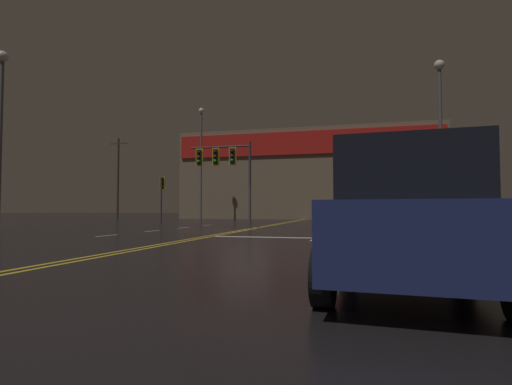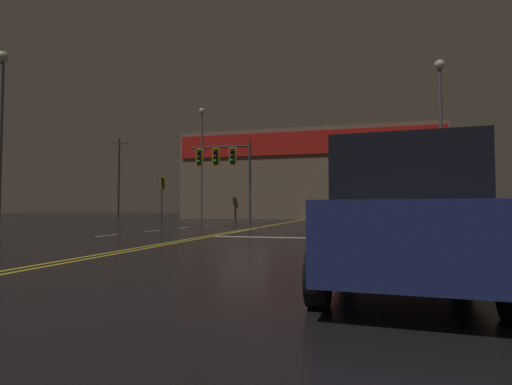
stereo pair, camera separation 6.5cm
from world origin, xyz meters
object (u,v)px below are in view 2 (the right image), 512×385
Objects in this scene: streetlight_near_right at (202,150)px; parked_car at (403,216)px; traffic_signal_median at (223,162)px; traffic_signal_corner_northwest at (162,189)px; traffic_signal_corner_northeast at (411,191)px; streetlight_near_left at (1,115)px; streetlight_median_approach at (441,120)px.

streetlight_near_right is 36.26m from parked_car.
traffic_signal_corner_northwest is at bearing 136.16° from traffic_signal_median.
traffic_signal_corner_northwest is 27.59m from parked_car.
traffic_signal_median is 17.56m from parked_car.
traffic_signal_median is 12.76m from traffic_signal_corner_northeast.
streetlight_median_approach is at bearing 19.50° from streetlight_near_left.
streetlight_near_right is (1.95, 21.57, 1.27)m from streetlight_near_left.
streetlight_near_left reaches higher than traffic_signal_corner_northwest.
parked_car is at bearing -29.82° from streetlight_near_left.
traffic_signal_corner_northwest is 1.18× the size of traffic_signal_corner_northeast.
traffic_signal_median is 1.56× the size of traffic_signal_corner_northeast.
traffic_signal_median reaches higher than traffic_signal_corner_northwest.
traffic_signal_corner_northeast is 0.33× the size of streetlight_median_approach.
streetlight_near_left is 21.69m from streetlight_near_right.
streetlight_near_right is at bearing 116.19° from traffic_signal_median.
streetlight_median_approach is (1.12, -4.19, 3.74)m from traffic_signal_corner_northeast.
streetlight_median_approach reaches higher than traffic_signal_median.
traffic_signal_median is 0.51× the size of streetlight_median_approach.
traffic_signal_corner_northeast is (18.26, -0.44, -0.42)m from traffic_signal_corner_northwest.
streetlight_near_right is (-0.51, 9.20, 4.42)m from traffic_signal_corner_northwest.
streetlight_median_approach is (19.89, -13.83, -1.10)m from streetlight_near_right.
traffic_signal_corner_northeast is at bearing 32.82° from traffic_signal_median.
streetlight_near_left is at bearing -95.17° from streetlight_near_right.
streetlight_near_right reaches higher than traffic_signal_corner_northwest.
traffic_signal_corner_northeast is 0.70× the size of parked_car.
parked_car is (-2.68, -22.27, -1.30)m from traffic_signal_corner_northeast.
traffic_signal_corner_northeast is 5.73m from streetlight_median_approach.
parked_car is (-3.81, -18.07, -5.05)m from streetlight_median_approach.
traffic_signal_median is 1.32× the size of traffic_signal_corner_northwest.
traffic_signal_corner_northeast is at bearing 105.00° from streetlight_median_approach.
streetlight_near_right is at bearing 145.18° from streetlight_median_approach.
streetlight_near_right is 1.22× the size of streetlight_median_approach.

